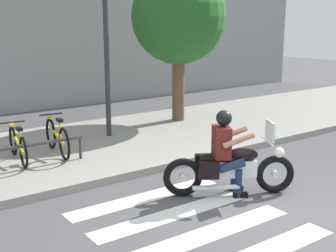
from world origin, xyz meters
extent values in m
plane|color=#4C4C4F|center=(0.00, 0.00, 0.00)|extent=(48.00, 48.00, 0.00)
cube|color=gray|center=(0.00, 4.68, 0.07)|extent=(24.00, 4.40, 0.15)
cube|color=white|center=(-1.04, 0.00, 0.00)|extent=(2.80, 0.40, 0.01)
cube|color=white|center=(-1.04, 0.80, 0.00)|extent=(2.80, 0.40, 0.01)
cube|color=white|center=(-1.04, 1.60, 0.00)|extent=(2.80, 0.40, 0.01)
torus|color=black|center=(0.86, 0.50, 0.33)|extent=(0.63, 0.44, 0.66)
cylinder|color=silver|center=(0.86, 0.50, 0.33)|extent=(0.15, 0.15, 0.12)
torus|color=black|center=(-0.50, 1.30, 0.33)|extent=(0.63, 0.44, 0.66)
cylinder|color=silver|center=(-0.50, 1.30, 0.33)|extent=(0.15, 0.15, 0.12)
cube|color=silver|center=(0.18, 0.90, 0.47)|extent=(0.89, 0.68, 0.28)
ellipsoid|color=black|center=(0.37, 0.79, 0.69)|extent=(0.59, 0.50, 0.22)
cube|color=black|center=(0.00, 1.01, 0.62)|extent=(0.62, 0.53, 0.10)
cube|color=black|center=(-0.04, 1.29, 0.51)|extent=(0.34, 0.27, 0.28)
cube|color=black|center=(-0.26, 0.91, 0.51)|extent=(0.34, 0.27, 0.28)
cylinder|color=silver|center=(0.73, 0.58, 0.91)|extent=(0.34, 0.55, 0.03)
sphere|color=white|center=(0.90, 0.48, 0.71)|extent=(0.18, 0.18, 0.18)
cube|color=silver|center=(0.75, 0.57, 1.09)|extent=(0.24, 0.37, 0.32)
cylinder|color=silver|center=(-0.13, 0.88, 0.20)|extent=(0.71, 0.46, 0.08)
cube|color=#591919|center=(0.05, 0.98, 0.92)|extent=(0.43, 0.48, 0.52)
sphere|color=black|center=(0.08, 0.96, 1.32)|extent=(0.26, 0.26, 0.26)
cylinder|color=#9E7051|center=(0.36, 1.05, 1.00)|extent=(0.49, 0.34, 0.26)
cylinder|color=#9E7051|center=(0.14, 0.67, 1.00)|extent=(0.49, 0.34, 0.26)
cylinder|color=#1E284C|center=(0.26, 1.04, 0.56)|extent=(0.45, 0.34, 0.24)
cylinder|color=#1E284C|center=(0.37, 0.98, 0.24)|extent=(0.11, 0.11, 0.48)
cube|color=black|center=(0.40, 0.96, 0.04)|extent=(0.26, 0.21, 0.08)
cylinder|color=#1E284C|center=(0.10, 0.77, 0.56)|extent=(0.45, 0.34, 0.24)
cylinder|color=#1E284C|center=(0.20, 0.70, 0.24)|extent=(0.11, 0.11, 0.48)
cube|color=black|center=(0.24, 0.68, 0.04)|extent=(0.26, 0.21, 0.08)
torus|color=black|center=(-2.18, 4.81, 0.46)|extent=(0.12, 0.61, 0.61)
torus|color=black|center=(-2.30, 3.83, 0.46)|extent=(0.12, 0.61, 0.61)
cylinder|color=gold|center=(-2.24, 4.32, 0.52)|extent=(0.16, 0.89, 0.24)
cylinder|color=gold|center=(-2.27, 4.07, 0.68)|extent=(0.04, 0.04, 0.37)
cube|color=black|center=(-2.27, 4.07, 0.86)|extent=(0.12, 0.21, 0.06)
cylinder|color=black|center=(-2.19, 4.72, 0.86)|extent=(0.48, 0.09, 0.03)
cube|color=gold|center=(-2.18, 4.81, 0.79)|extent=(0.11, 0.29, 0.04)
torus|color=black|center=(-1.37, 4.81, 0.49)|extent=(0.13, 0.66, 0.66)
torus|color=black|center=(-1.48, 3.83, 0.49)|extent=(0.13, 0.66, 0.66)
cylinder|color=gold|center=(-1.43, 4.32, 0.55)|extent=(0.16, 0.88, 0.24)
cylinder|color=gold|center=(-1.46, 4.08, 0.72)|extent=(0.04, 0.04, 0.40)
cube|color=black|center=(-1.46, 4.08, 0.93)|extent=(0.12, 0.21, 0.06)
cylinder|color=black|center=(-1.38, 4.71, 0.93)|extent=(0.48, 0.09, 0.03)
cube|color=gold|center=(-1.37, 4.81, 0.84)|extent=(0.11, 0.29, 0.04)
cylinder|color=#333338|center=(-2.64, 3.77, 0.60)|extent=(3.03, 0.07, 0.07)
cylinder|color=#333338|center=(-1.18, 3.77, 0.38)|extent=(0.06, 0.06, 0.45)
cylinder|color=#2D2D33|center=(0.19, 5.08, 1.84)|extent=(0.12, 0.12, 3.68)
cylinder|color=brown|center=(2.58, 5.48, 1.03)|extent=(0.34, 0.34, 2.07)
sphere|color=#235B23|center=(2.58, 5.48, 2.95)|extent=(2.51, 2.51, 2.51)
camera|label=1|loc=(-4.86, -4.29, 2.88)|focal=48.31mm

